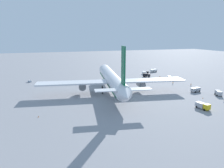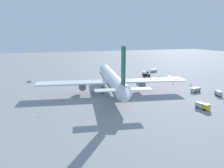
{
  "view_description": "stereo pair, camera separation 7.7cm",
  "coord_description": "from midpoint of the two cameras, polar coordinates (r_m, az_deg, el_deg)",
  "views": [
    {
      "loc": [
        -106.9,
        36.02,
        30.01
      ],
      "look_at": [
        -3.89,
        1.09,
        5.19
      ],
      "focal_mm": 34.25,
      "sensor_mm": 36.0,
      "label": 1
    },
    {
      "loc": [
        -106.93,
        35.94,
        30.01
      ],
      "look_at": [
        -3.89,
        1.09,
        5.19
      ],
      "focal_mm": 34.25,
      "sensor_mm": 36.0,
      "label": 2
    }
  ],
  "objects": [
    {
      "name": "ground_plane",
      "position": [
        116.73,
        -0.13,
        -2.04
      ],
      "size": [
        600.0,
        600.0,
        0.0
      ],
      "primitive_type": "plane",
      "color": "gray"
    },
    {
      "name": "ground_worker_0",
      "position": [
        139.57,
        15.93,
        0.31
      ],
      "size": [
        0.54,
        0.54,
        1.75
      ],
      "color": "#3F3F47",
      "rests_on": "ground"
    },
    {
      "name": "service_truck_3",
      "position": [
        171.8,
        8.87,
        3.07
      ],
      "size": [
        2.79,
        4.92,
        2.26
      ],
      "color": "black",
      "rests_on": "ground"
    },
    {
      "name": "service_truck_2",
      "position": [
        124.35,
        21.43,
        -1.37
      ],
      "size": [
        3.5,
        5.68,
        2.36
      ],
      "color": "#999EA5",
      "rests_on": "ground"
    },
    {
      "name": "ground_worker_2",
      "position": [
        109.91,
        27.78,
        -4.06
      ],
      "size": [
        0.46,
        0.46,
        1.67
      ],
      "color": "navy",
      "rests_on": "ground"
    },
    {
      "name": "ground_worker_1",
      "position": [
        137.94,
        20.31,
        -0.18
      ],
      "size": [
        0.53,
        0.53,
        1.61
      ],
      "color": "#3F3F47",
      "rests_on": "ground"
    },
    {
      "name": "traffic_cone_1",
      "position": [
        85.67,
        -19.07,
        -8.19
      ],
      "size": [
        0.36,
        0.36,
        0.55
      ],
      "primitive_type": "cone",
      "color": "orange",
      "rests_on": "ground"
    },
    {
      "name": "service_truck_4",
      "position": [
        182.22,
        11.01,
        3.58
      ],
      "size": [
        3.73,
        6.45,
        2.5
      ],
      "color": "white",
      "rests_on": "ground"
    },
    {
      "name": "ground_worker_4",
      "position": [
        149.86,
        13.55,
        1.27
      ],
      "size": [
        0.43,
        0.43,
        1.68
      ],
      "color": "#3F3F47",
      "rests_on": "ground"
    },
    {
      "name": "service_truck_0",
      "position": [
        121.54,
        26.55,
        -2.15
      ],
      "size": [
        5.1,
        3.91,
        2.46
      ],
      "color": "#999EA5",
      "rests_on": "ground"
    },
    {
      "name": "ground_worker_3",
      "position": [
        156.96,
        12.62,
        1.84
      ],
      "size": [
        0.56,
        0.56,
        1.72
      ],
      "color": "#3F3F47",
      "rests_on": "ground"
    },
    {
      "name": "airliner",
      "position": [
        113.81,
        -0.01,
        1.28
      ],
      "size": [
        75.09,
        78.17,
        26.01
      ],
      "color": "white",
      "rests_on": "ground"
    },
    {
      "name": "service_van",
      "position": [
        155.8,
        15.07,
        1.69
      ],
      "size": [
        4.69,
        2.15,
        1.97
      ],
      "color": "white",
      "rests_on": "ground"
    },
    {
      "name": "traffic_cone_0",
      "position": [
        144.57,
        -12.89,
        0.66
      ],
      "size": [
        0.36,
        0.36,
        0.55
      ],
      "primitive_type": "cone",
      "color": "orange",
      "rests_on": "ground"
    },
    {
      "name": "baggage_cart_0",
      "position": [
        150.59,
        -21.16,
        0.75
      ],
      "size": [
        3.32,
        2.43,
        1.24
      ],
      "color": "#26598C",
      "rests_on": "ground"
    },
    {
      "name": "service_truck_1",
      "position": [
        96.98,
        23.02,
        -5.33
      ],
      "size": [
        6.41,
        3.36,
        2.64
      ],
      "color": "yellow",
      "rests_on": "ground"
    },
    {
      "name": "traffic_cone_2",
      "position": [
        112.92,
        23.06,
        -3.47
      ],
      "size": [
        0.36,
        0.36,
        0.55
      ],
      "primitive_type": "cone",
      "color": "orange",
      "rests_on": "ground"
    },
    {
      "name": "service_truck_5",
      "position": [
        159.64,
        9.16,
        2.41
      ],
      "size": [
        5.1,
        5.69,
        2.75
      ],
      "color": "black",
      "rests_on": "ground"
    }
  ]
}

